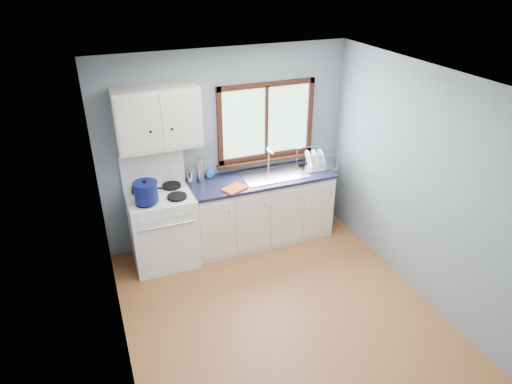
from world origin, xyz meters
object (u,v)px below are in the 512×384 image
object	(u,v)px
stockpot	(146,192)
thermos	(201,170)
skillet	(142,188)
base_cabinets	(261,212)
utensil_crock	(192,176)
sink	(274,179)
gas_range	(163,226)
dish_rack	(316,162)

from	to	relation	value
stockpot	thermos	size ratio (longest dim) A/B	1.07
skillet	stockpot	xyz separation A→B (m)	(0.00, -0.31, 0.10)
base_cabinets	utensil_crock	bearing A→B (deg)	167.71
skillet	utensil_crock	xyz separation A→B (m)	(0.63, 0.07, 0.01)
sink	utensil_crock	world-z (taller)	utensil_crock
thermos	gas_range	bearing A→B (deg)	-163.36
base_cabinets	utensil_crock	size ratio (longest dim) A/B	4.91
thermos	dish_rack	distance (m)	1.55
skillet	gas_range	bearing A→B (deg)	-14.48
skillet	utensil_crock	world-z (taller)	utensil_crock
skillet	thermos	distance (m)	0.73
skillet	thermos	world-z (taller)	thermos
gas_range	thermos	size ratio (longest dim) A/B	4.28
utensil_crock	sink	bearing A→B (deg)	-10.20
base_cabinets	stockpot	distance (m)	1.63
gas_range	utensil_crock	bearing A→B (deg)	23.85
gas_range	skillet	size ratio (longest dim) A/B	3.53
utensil_crock	thermos	bearing A→B (deg)	-20.46
utensil_crock	dish_rack	size ratio (longest dim) A/B	0.76
utensil_crock	gas_range	bearing A→B (deg)	-156.15
gas_range	sink	xyz separation A→B (m)	(1.49, 0.02, 0.37)
sink	thermos	size ratio (longest dim) A/B	2.64
base_cabinets	dish_rack	bearing A→B (deg)	2.20
skillet	dish_rack	size ratio (longest dim) A/B	0.77
sink	skillet	bearing A→B (deg)	175.99
dish_rack	skillet	bearing A→B (deg)	-176.28
gas_range	dish_rack	world-z (taller)	gas_range
stockpot	gas_range	bearing A→B (deg)	46.28
gas_range	thermos	xyz separation A→B (m)	(0.56, 0.17, 0.59)
base_cabinets	dish_rack	size ratio (longest dim) A/B	3.71
skillet	stockpot	world-z (taller)	stockpot
dish_rack	base_cabinets	bearing A→B (deg)	-171.94
base_cabinets	dish_rack	xyz separation A→B (m)	(0.80, 0.03, 0.57)
utensil_crock	dish_rack	distance (m)	1.65
gas_range	stockpot	world-z (taller)	gas_range
base_cabinets	skillet	distance (m)	1.58
sink	thermos	world-z (taller)	thermos
sink	stockpot	size ratio (longest dim) A/B	2.48
base_cabinets	stockpot	size ratio (longest dim) A/B	5.46
sink	utensil_crock	size ratio (longest dim) A/B	2.23
base_cabinets	gas_range	bearing A→B (deg)	-179.18
sink	stockpot	world-z (taller)	stockpot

